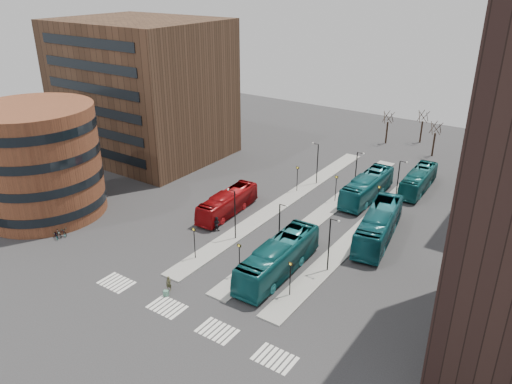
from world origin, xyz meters
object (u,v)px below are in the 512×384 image
Objects in this scene: teal_bus_a at (278,258)px; bicycle_near at (56,235)px; commuter_b at (257,267)px; suitcase at (166,293)px; commuter_c at (265,258)px; red_bus at (228,203)px; teal_bus_d at (418,180)px; bicycle_far at (62,231)px; teal_bus_c at (379,225)px; commuter_a at (217,224)px; bicycle_mid at (59,233)px; traveller at (169,284)px; teal_bus_b at (367,187)px.

bicycle_near is (-25.53, -8.47, -1.37)m from teal_bus_a.
commuter_b is at bearing -51.15° from bicycle_near.
commuter_c is at bearing 43.05° from suitcase.
red_bus is 27.82m from teal_bus_d.
commuter_c is (10.72, -7.41, -0.72)m from red_bus.
suitcase is 0.30× the size of bicycle_far.
commuter_a is at bearing -161.32° from teal_bus_c.
suitcase is at bearing -74.48° from red_bus.
bicycle_near is (-14.41, -12.21, -0.46)m from commuter_a.
commuter_c reaches higher than bicycle_mid.
red_bus is 17.65m from traveller.
bicycle_near is at bearing 38.56° from commuter_a.
teal_bus_c is at bearing -32.87° from commuter_b.
teal_bus_b reaches higher than commuter_c.
commuter_a is 1.16× the size of bicycle_mid.
commuter_b is at bearing -126.62° from teal_bus_c.
bicycle_mid is (-25.53, -8.13, -1.35)m from teal_bus_a.
red_bus is 6.04× the size of commuter_a.
bicycle_far is at bearing 98.73° from commuter_b.
traveller is 9.05m from commuter_b.
red_bus is 15.11m from teal_bus_a.
red_bus is at bearing 43.69° from commuter_b.
traveller is 18.33m from bicycle_mid.
commuter_c is (-7.82, -12.02, -1.07)m from teal_bus_c.
commuter_a is at bearing -86.72° from commuter_c.
teal_bus_d is at bearing 51.27° from suitcase.
bicycle_near is at bearing 152.68° from traveller.
bicycle_near is (-30.60, -37.91, -1.11)m from teal_bus_d.
teal_bus_b is at bearing 110.30° from teal_bus_c.
teal_bus_a reaches higher than teal_bus_d.
commuter_a is at bearing 86.19° from suitcase.
teal_bus_a is 1.04× the size of teal_bus_b.
commuter_a is (1.65, -4.34, -0.61)m from red_bus.
commuter_b is 24.92m from bicycle_near.
traveller is (-12.28, -38.09, -0.76)m from teal_bus_d.
commuter_b is 0.99× the size of bicycle_far.
teal_bus_c is at bearing 10.85° from red_bus.
red_bus is 14.76m from commuter_b.
suitcase is 0.31× the size of commuter_b.
bicycle_far is (-23.93, -6.07, -0.45)m from commuter_b.
traveller is at bearing -86.44° from bicycle_far.
bicycle_near is at bearing -173.20° from bicycle_far.
teal_bus_d reaches higher than bicycle_far.
teal_bus_b is 39.69m from bicycle_far.
teal_bus_c reaches higher than suitcase.
teal_bus_c is 16.07m from commuter_b.
red_bus is 0.87× the size of teal_bus_b.
red_bus is 5.66× the size of bicycle_far.
teal_bus_b is 24.23m from commuter_b.
commuter_b is (-7.38, -14.25, -0.90)m from teal_bus_c.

